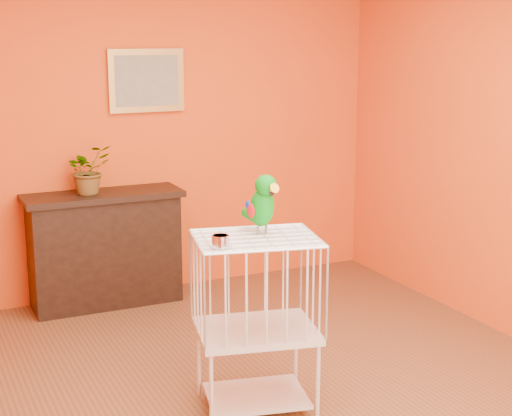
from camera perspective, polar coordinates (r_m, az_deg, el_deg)
ground at (r=4.80m, az=0.84°, el=-13.64°), size 4.50×4.50×0.00m
room_shell at (r=4.34m, az=0.91°, el=5.45°), size 4.50×4.50×4.50m
console_cabinet at (r=6.30m, az=-10.93°, el=-2.94°), size 1.23×0.44×0.91m
potted_plant at (r=6.13m, az=-12.05°, el=2.33°), size 0.44×0.47×0.29m
framed_picture at (r=6.38m, az=-7.96°, el=9.16°), size 0.62×0.04×0.50m
birdcage at (r=4.46m, az=0.02°, el=-8.29°), size 0.76×0.64×1.03m
feed_cup at (r=4.10m, az=-2.60°, el=-2.44°), size 0.09×0.09×0.07m
parrot at (r=4.35m, az=0.45°, el=0.34°), size 0.17×0.31×0.34m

